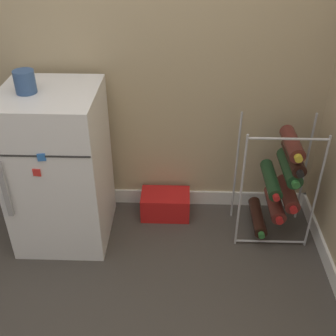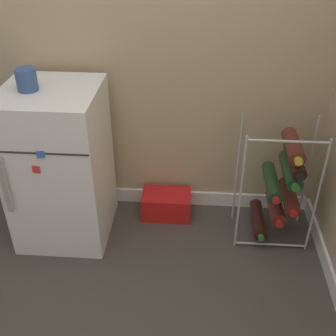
% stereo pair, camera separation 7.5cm
% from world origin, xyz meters
% --- Properties ---
extents(ground_plane, '(14.00, 14.00, 0.00)m').
position_xyz_m(ground_plane, '(0.00, 0.00, 0.00)').
color(ground_plane, '#423D38').
extents(mini_fridge, '(0.47, 0.49, 0.84)m').
position_xyz_m(mini_fridge, '(-0.52, 0.27, 0.42)').
color(mini_fridge, white).
rests_on(mini_fridge, ground_plane).
extents(wine_rack, '(0.39, 0.32, 0.68)m').
position_xyz_m(wine_rack, '(0.63, 0.30, 0.34)').
color(wine_rack, '#B2B2B7').
rests_on(wine_rack, ground_plane).
extents(soda_box, '(0.28, 0.18, 0.15)m').
position_xyz_m(soda_box, '(0.02, 0.43, 0.07)').
color(soda_box, red).
rests_on(soda_box, ground_plane).
extents(fridge_top_cup, '(0.09, 0.09, 0.10)m').
position_xyz_m(fridge_top_cup, '(-0.61, 0.25, 0.89)').
color(fridge_top_cup, '#335184').
rests_on(fridge_top_cup, mini_fridge).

